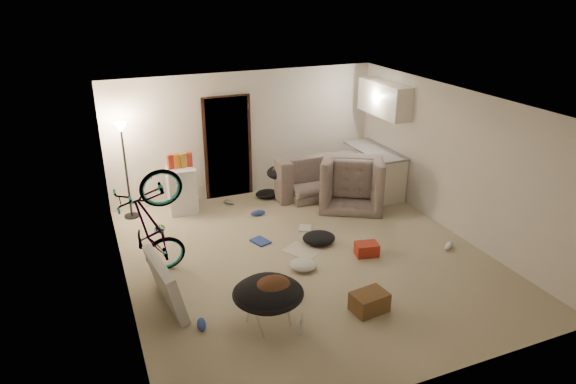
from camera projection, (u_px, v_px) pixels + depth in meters
name	position (u px, v px, depth m)	size (l,w,h in m)	color
floor	(307.00, 258.00, 8.22)	(5.50, 6.00, 0.02)	#B9AE8E
ceiling	(309.00, 102.00, 7.26)	(5.50, 6.00, 0.02)	white
wall_back	(246.00, 134.00, 10.31)	(5.50, 0.02, 2.50)	white
wall_front	(432.00, 287.00, 5.17)	(5.50, 0.02, 2.50)	white
wall_left	(118.00, 215.00, 6.76)	(0.02, 6.00, 2.50)	white
wall_right	(455.00, 162.00, 8.72)	(0.02, 6.00, 2.50)	white
doorway	(227.00, 148.00, 10.22)	(0.85, 0.10, 2.04)	black
door_trim	(228.00, 148.00, 10.20)	(0.97, 0.04, 2.10)	black
floor_lamp	(124.00, 150.00, 9.13)	(0.28, 0.28, 1.81)	black
kitchen_counter	(374.00, 172.00, 10.62)	(0.60, 1.50, 0.88)	white
counter_top	(375.00, 150.00, 10.44)	(0.64, 1.54, 0.04)	gray
kitchen_uppers	(384.00, 99.00, 10.09)	(0.38, 1.40, 0.65)	white
sofa	(323.00, 176.00, 10.71)	(2.20, 0.86, 0.64)	#353B34
armchair	(352.00, 184.00, 10.13)	(1.18, 1.03, 0.77)	#353B34
bicycle	(155.00, 248.00, 7.54)	(0.61, 1.76, 0.92)	black
book_asset	(301.00, 335.00, 6.40)	(0.17, 0.23, 0.02)	#A82B19
mini_fridge	(182.00, 190.00, 9.71)	(0.52, 0.52, 0.88)	white
snack_box_0	(170.00, 163.00, 9.44)	(0.10, 0.07, 0.30)	#A82B19
snack_box_1	(177.00, 162.00, 9.48)	(0.10, 0.07, 0.30)	orange
snack_box_2	(183.00, 161.00, 9.52)	(0.10, 0.07, 0.30)	gold
snack_box_3	(190.00, 160.00, 9.57)	(0.10, 0.07, 0.30)	#A82B19
saucer_chair	(268.00, 299.00, 6.48)	(0.91, 0.91, 0.64)	silver
hoodie	(273.00, 286.00, 6.40)	(0.48, 0.40, 0.22)	#522F1C
sofa_drape	(280.00, 172.00, 10.29)	(0.56, 0.46, 0.28)	black
tv_box	(166.00, 284.00, 6.84)	(0.13, 1.09, 0.72)	silver
drink_case_a	(369.00, 302.00, 6.85)	(0.47, 0.33, 0.27)	brown
drink_case_b	(367.00, 249.00, 8.25)	(0.36, 0.26, 0.21)	#A82B19
juicer	(296.00, 291.00, 7.17)	(0.16, 0.16, 0.23)	beige
newspaper	(302.00, 251.00, 8.41)	(0.42, 0.55, 0.01)	beige
book_blue	(260.00, 241.00, 8.69)	(0.23, 0.31, 0.03)	#283D93
book_white	(305.00, 228.00, 9.16)	(0.21, 0.27, 0.03)	silver
shoe_0	(258.00, 213.00, 9.66)	(0.29, 0.12, 0.11)	#283D93
shoe_1	(229.00, 202.00, 10.15)	(0.24, 0.10, 0.09)	slate
shoe_2	(201.00, 325.00, 6.53)	(0.27, 0.11, 0.10)	#283D93
shoe_4	(449.00, 245.00, 8.48)	(0.29, 0.12, 0.11)	white
clothes_lump_a	(319.00, 238.00, 8.64)	(0.56, 0.48, 0.18)	black
clothes_lump_b	(267.00, 194.00, 10.46)	(0.48, 0.42, 0.15)	black
clothes_lump_c	(303.00, 265.00, 7.87)	(0.44, 0.38, 0.14)	silver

